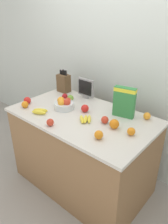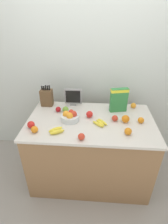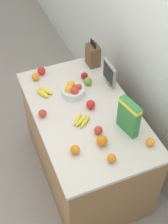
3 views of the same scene
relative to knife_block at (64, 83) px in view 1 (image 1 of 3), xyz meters
name	(u,v)px [view 1 (image 1 of 3)]	position (x,y,z in m)	size (l,w,h in m)	color
ground_plane	(83,181)	(0.59, -0.33, -1.01)	(14.00, 14.00, 0.00)	gray
wall_back	(120,62)	(0.59, 0.32, 0.29)	(9.00, 0.06, 2.60)	silver
counter	(82,151)	(0.59, -0.33, -0.56)	(1.45, 0.85, 0.89)	olive
knife_block	(64,83)	(0.00, 0.00, 0.00)	(0.15, 0.11, 0.32)	brown
small_monitor	(86,88)	(0.34, 0.02, 0.01)	(0.22, 0.03, 0.23)	gray
cereal_box	(124,101)	(0.91, -0.09, 0.05)	(0.22, 0.11, 0.30)	#338442
fruit_bowl	(64,104)	(0.35, -0.34, -0.06)	(0.21, 0.21, 0.12)	silver
banana_bunch_left	(40,111)	(0.24, -0.58, -0.09)	(0.18, 0.15, 0.04)	yellow
banana_bunch_right	(85,119)	(0.69, -0.40, -0.10)	(0.18, 0.18, 0.03)	yellow
apple_middle	(65,96)	(0.18, -0.16, -0.08)	(0.07, 0.07, 0.07)	#A31419
apple_rear	(85,108)	(0.57, -0.26, -0.07)	(0.08, 0.08, 0.08)	red
apple_rightmost	(70,98)	(0.27, -0.16, -0.07)	(0.07, 0.07, 0.07)	#6B9E33
apple_near_bananas	(50,122)	(0.51, -0.68, -0.08)	(0.07, 0.07, 0.07)	red
apple_front	(27,100)	(-0.04, -0.52, -0.07)	(0.08, 0.08, 0.08)	red
apple_by_knife_block	(105,120)	(0.86, -0.32, -0.08)	(0.07, 0.07, 0.07)	red
orange_mid_right	(147,116)	(1.12, 0.01, -0.08)	(0.07, 0.07, 0.07)	orange
orange_by_cereal	(25,105)	(0.02, -0.60, -0.08)	(0.07, 0.07, 0.07)	orange
orange_back_center	(114,124)	(0.97, -0.34, -0.07)	(0.09, 0.09, 0.09)	orange
orange_mid_left	(131,131)	(1.14, -0.34, -0.08)	(0.07, 0.07, 0.07)	orange
orange_near_bowl	(99,135)	(0.97, -0.56, -0.07)	(0.07, 0.07, 0.07)	orange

